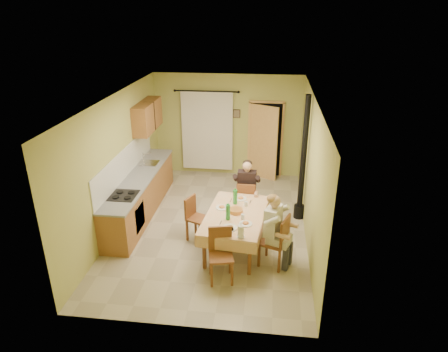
# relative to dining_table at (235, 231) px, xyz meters

# --- Properties ---
(floor) EXTENTS (4.00, 6.00, 0.01)m
(floor) POSITION_rel_dining_table_xyz_m (-0.58, 0.80, -0.38)
(floor) COLOR tan
(floor) RESTS_ON ground
(room_shell) EXTENTS (4.04, 6.04, 2.82)m
(room_shell) POSITION_rel_dining_table_xyz_m (-0.58, 0.80, 1.44)
(room_shell) COLOR tan
(room_shell) RESTS_ON ground
(kitchen_run) EXTENTS (0.64, 3.64, 1.56)m
(kitchen_run) POSITION_rel_dining_table_xyz_m (-2.29, 1.20, 0.10)
(kitchen_run) COLOR #915A2D
(kitchen_run) RESTS_ON ground
(upper_cabinets) EXTENTS (0.35, 1.40, 0.70)m
(upper_cabinets) POSITION_rel_dining_table_xyz_m (-2.40, 2.50, 1.57)
(upper_cabinets) COLOR #915A2D
(upper_cabinets) RESTS_ON room_shell
(curtain) EXTENTS (1.70, 0.07, 2.22)m
(curtain) POSITION_rel_dining_table_xyz_m (-1.13, 3.70, 0.88)
(curtain) COLOR black
(curtain) RESTS_ON ground
(doorway) EXTENTS (0.96, 0.43, 2.15)m
(doorway) POSITION_rel_dining_table_xyz_m (0.45, 3.68, 0.67)
(doorway) COLOR black
(doorway) RESTS_ON ground
(dining_table) EXTENTS (1.28, 1.94, 0.76)m
(dining_table) POSITION_rel_dining_table_xyz_m (0.00, 0.00, 0.00)
(dining_table) COLOR #DCA879
(dining_table) RESTS_ON ground
(tableware) EXTENTS (0.76, 1.65, 0.33)m
(tableware) POSITION_rel_dining_table_xyz_m (-0.00, -0.12, 0.45)
(tableware) COLOR white
(tableware) RESTS_ON dining_table
(chair_far) EXTENTS (0.41, 0.41, 0.96)m
(chair_far) POSITION_rel_dining_table_xyz_m (0.14, 1.10, -0.09)
(chair_far) COLOR brown
(chair_far) RESTS_ON ground
(chair_near) EXTENTS (0.48, 0.48, 0.97)m
(chair_near) POSITION_rel_dining_table_xyz_m (-0.15, -1.02, -0.09)
(chair_near) COLOR brown
(chair_near) RESTS_ON ground
(chair_right) EXTENTS (0.58, 0.58, 1.01)m
(chair_right) POSITION_rel_dining_table_xyz_m (0.76, -0.46, -0.09)
(chair_right) COLOR brown
(chair_right) RESTS_ON ground
(chair_left) EXTENTS (0.49, 0.49, 0.92)m
(chair_left) POSITION_rel_dining_table_xyz_m (-0.80, 0.24, -0.09)
(chair_left) COLOR brown
(chair_left) RESTS_ON ground
(man_far) EXTENTS (0.58, 0.47, 1.39)m
(man_far) POSITION_rel_dining_table_xyz_m (0.14, 1.12, 0.50)
(man_far) COLOR black
(man_far) RESTS_ON chair_far
(man_right) EXTENTS (0.59, 0.65, 1.39)m
(man_right) POSITION_rel_dining_table_xyz_m (0.74, -0.46, 0.50)
(man_right) COLOR beige
(man_right) RESTS_ON chair_right
(stove_flue) EXTENTS (0.24, 0.24, 2.80)m
(stove_flue) POSITION_rel_dining_table_xyz_m (1.32, 1.40, 0.65)
(stove_flue) COLOR black
(stove_flue) RESTS_ON ground
(picture_back) EXTENTS (0.19, 0.03, 0.23)m
(picture_back) POSITION_rel_dining_table_xyz_m (-0.33, 3.77, 1.37)
(picture_back) COLOR black
(picture_back) RESTS_ON room_shell
(picture_right) EXTENTS (0.03, 0.31, 0.21)m
(picture_right) POSITION_rel_dining_table_xyz_m (1.39, 2.00, 1.47)
(picture_right) COLOR brown
(picture_right) RESTS_ON room_shell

